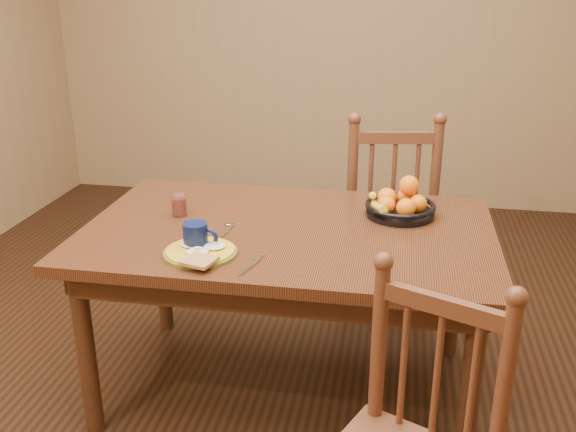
% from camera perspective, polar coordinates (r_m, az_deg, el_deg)
% --- Properties ---
extents(room, '(4.52, 5.02, 2.72)m').
position_cam_1_polar(room, '(2.36, 0.00, 12.56)').
color(room, black).
rests_on(room, ground).
extents(dining_table, '(1.60, 1.00, 0.75)m').
position_cam_1_polar(dining_table, '(2.55, 0.00, -2.83)').
color(dining_table, black).
rests_on(dining_table, ground).
extents(chair_far, '(0.55, 0.53, 1.06)m').
position_cam_1_polar(chair_far, '(3.33, 8.72, -0.07)').
color(chair_far, '#472315').
rests_on(chair_far, ground).
extents(breakfast_plate, '(0.26, 0.30, 0.04)m').
position_cam_1_polar(breakfast_plate, '(2.30, -7.80, -3.16)').
color(breakfast_plate, '#59601E').
rests_on(breakfast_plate, dining_table).
extents(fork, '(0.06, 0.18, 0.00)m').
position_cam_1_polar(fork, '(2.21, -3.18, -4.22)').
color(fork, silver).
rests_on(fork, dining_table).
extents(spoon, '(0.04, 0.16, 0.01)m').
position_cam_1_polar(spoon, '(2.54, -5.33, -0.86)').
color(spoon, silver).
rests_on(spoon, dining_table).
extents(coffee_mug, '(0.13, 0.09, 0.10)m').
position_cam_1_polar(coffee_mug, '(2.33, -8.13, -1.77)').
color(coffee_mug, '#0A1439').
rests_on(coffee_mug, dining_table).
extents(juice_glass, '(0.06, 0.06, 0.09)m').
position_cam_1_polar(juice_glass, '(2.67, -9.65, 0.92)').
color(juice_glass, silver).
rests_on(juice_glass, dining_table).
extents(fruit_bowl, '(0.29, 0.29, 0.17)m').
position_cam_1_polar(fruit_bowl, '(2.67, 9.94, 1.01)').
color(fruit_bowl, black).
rests_on(fruit_bowl, dining_table).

